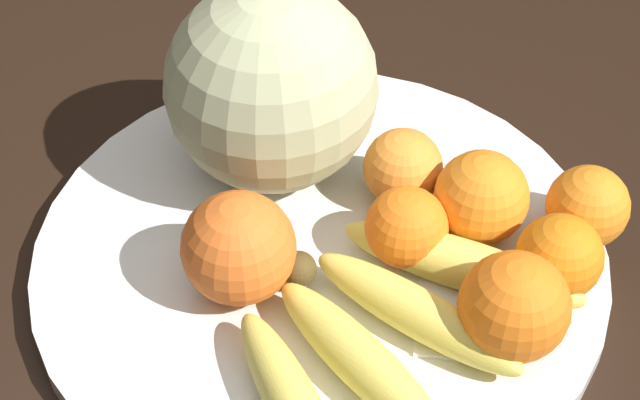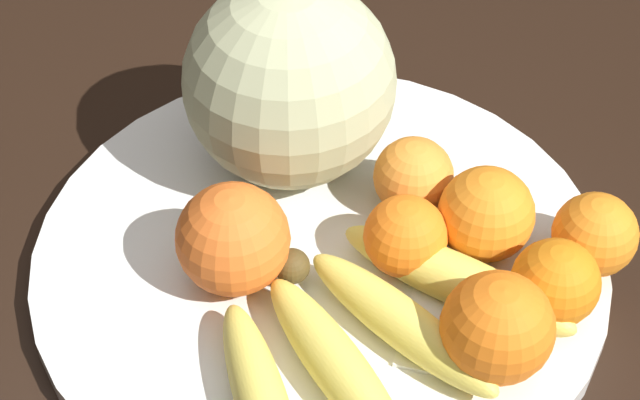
{
  "view_description": "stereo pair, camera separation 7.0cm",
  "coord_description": "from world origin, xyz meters",
  "views": [
    {
      "loc": [
        -0.34,
        -0.27,
        1.33
      ],
      "look_at": [
        0.06,
        0.02,
        0.83
      ],
      "focal_mm": 60.0,
      "sensor_mm": 36.0,
      "label": 1
    },
    {
      "loc": [
        -0.3,
        -0.33,
        1.33
      ],
      "look_at": [
        0.06,
        0.02,
        0.83
      ],
      "focal_mm": 60.0,
      "sensor_mm": 36.0,
      "label": 2
    }
  ],
  "objects": [
    {
      "name": "orange_back_right",
      "position": [
        0.06,
        -0.13,
        0.81
      ],
      "size": [
        0.07,
        0.07,
        0.07
      ],
      "color": "orange",
      "rests_on": "fruit_bowl"
    },
    {
      "name": "orange_top_small",
      "position": [
        0.18,
        -0.12,
        0.8
      ],
      "size": [
        0.06,
        0.06,
        0.06
      ],
      "color": "orange",
      "rests_on": "fruit_bowl"
    },
    {
      "name": "orange_mid_center",
      "position": [
        0.13,
        0.0,
        0.8
      ],
      "size": [
        0.06,
        0.06,
        0.06
      ],
      "color": "orange",
      "rests_on": "fruit_bowl"
    },
    {
      "name": "orange_back_left",
      "position": [
        0.0,
        0.04,
        0.81
      ],
      "size": [
        0.08,
        0.08,
        0.08
      ],
      "color": "orange",
      "rests_on": "fruit_bowl"
    },
    {
      "name": "melon",
      "position": [
        0.11,
        0.1,
        0.85
      ],
      "size": [
        0.15,
        0.15,
        0.15
      ],
      "color": "#B2B789",
      "rests_on": "fruit_bowl"
    },
    {
      "name": "orange_side_extra",
      "position": [
        0.12,
        -0.13,
        0.8
      ],
      "size": [
        0.06,
        0.06,
        0.06
      ],
      "color": "orange",
      "rests_on": "fruit_bowl"
    },
    {
      "name": "orange_front_right",
      "position": [
        0.14,
        -0.06,
        0.81
      ],
      "size": [
        0.07,
        0.07,
        0.07
      ],
      "color": "orange",
      "rests_on": "fruit_bowl"
    },
    {
      "name": "banana_bunch",
      "position": [
        0.02,
        -0.07,
        0.79
      ],
      "size": [
        0.24,
        0.18,
        0.03
      ],
      "rotation": [
        0.0,
        0.0,
        4.57
      ],
      "color": "#473819",
      "rests_on": "fruit_bowl"
    },
    {
      "name": "fruit_bowl",
      "position": [
        0.06,
        0.02,
        0.77
      ],
      "size": [
        0.4,
        0.4,
        0.02
      ],
      "color": "white",
      "rests_on": "kitchen_table"
    },
    {
      "name": "orange_front_left",
      "position": [
        0.09,
        -0.03,
        0.8
      ],
      "size": [
        0.06,
        0.06,
        0.06
      ],
      "color": "orange",
      "rests_on": "fruit_bowl"
    },
    {
      "name": "produce_tag",
      "position": [
        0.06,
        -0.08,
        0.78
      ],
      "size": [
        0.09,
        0.07,
        0.0
      ],
      "rotation": [
        0.0,
        0.0,
        0.5
      ],
      "color": "white",
      "rests_on": "fruit_bowl"
    }
  ]
}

